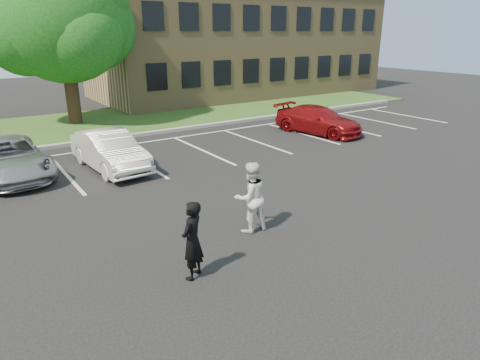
% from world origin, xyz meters
% --- Properties ---
extents(ground_plane, '(90.00, 90.00, 0.00)m').
position_xyz_m(ground_plane, '(0.00, 0.00, 0.00)').
color(ground_plane, black).
rests_on(ground_plane, ground).
extents(curb, '(40.00, 0.30, 0.15)m').
position_xyz_m(curb, '(0.00, 12.00, 0.07)').
color(curb, gray).
rests_on(curb, ground).
extents(grass_strip, '(44.00, 8.00, 0.08)m').
position_xyz_m(grass_strip, '(0.00, 16.00, 0.04)').
color(grass_strip, '#24501A').
rests_on(grass_strip, ground).
extents(stall_lines, '(34.00, 5.36, 0.01)m').
position_xyz_m(stall_lines, '(1.40, 8.95, 0.01)').
color(stall_lines, silver).
rests_on(stall_lines, ground).
extents(office_building, '(22.40, 10.40, 8.30)m').
position_xyz_m(office_building, '(14.00, 21.99, 4.16)').
color(office_building, '#90784E').
rests_on(office_building, ground).
extents(tree, '(7.80, 7.20, 8.80)m').
position_xyz_m(tree, '(-0.19, 16.63, 5.35)').
color(tree, black).
rests_on(tree, ground).
extents(man_black_suit, '(0.73, 0.68, 1.67)m').
position_xyz_m(man_black_suit, '(-2.20, -0.54, 0.84)').
color(man_black_suit, black).
rests_on(man_black_suit, ground).
extents(man_white_shirt, '(0.92, 0.73, 1.82)m').
position_xyz_m(man_white_shirt, '(0.03, 0.58, 0.91)').
color(man_white_shirt, silver).
rests_on(man_white_shirt, ground).
extents(car_silver_minivan, '(2.49, 4.94, 1.34)m').
position_xyz_m(car_silver_minivan, '(-4.40, 8.72, 0.67)').
color(car_silver_minivan, '#9A9CA2').
rests_on(car_silver_minivan, ground).
extents(car_white_sedan, '(1.80, 4.35, 1.40)m').
position_xyz_m(car_white_sedan, '(-1.24, 7.63, 0.70)').
color(car_white_sedan, silver).
rests_on(car_white_sedan, ground).
extents(car_red_compact, '(2.78, 4.82, 1.31)m').
position_xyz_m(car_red_compact, '(9.16, 7.65, 0.66)').
color(car_red_compact, maroon).
rests_on(car_red_compact, ground).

